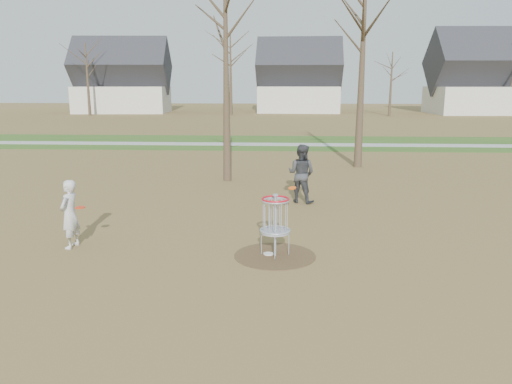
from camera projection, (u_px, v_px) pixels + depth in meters
The scene contains 11 objects.
ground at pixel (275, 256), 10.94m from camera, with size 160.00×160.00×0.00m, color brown.
green_band at pixel (281, 143), 31.41m from camera, with size 160.00×8.00×0.01m, color #2D5119.
footpath at pixel (281, 144), 30.44m from camera, with size 160.00×1.50×0.01m, color #9E9E99.
dirt_circle at pixel (275, 256), 10.94m from camera, with size 1.80×1.80×0.01m, color #47331E.
player_standing at pixel (70, 214), 11.34m from camera, with size 0.58×0.38×1.58m, color silver.
player_throwing at pixel (301, 174), 15.65m from camera, with size 0.90×0.70×1.84m, color #37383D.
disc_grounded at pixel (268, 254), 11.01m from camera, with size 0.22×0.22×0.02m, color white.
discs_in_play at pixel (203, 196), 12.51m from camera, with size 4.99×3.23×0.19m.
disc_golf_basket at pixel (275, 216), 10.74m from camera, with size 0.64×0.64×1.35m.
bare_trees at pixel (303, 64), 44.58m from camera, with size 52.62×44.98×9.00m.
houses_row at pixel (318, 84), 61.19m from camera, with size 56.51×10.01×7.26m.
Camera 1 is at (0.16, -10.39, 3.73)m, focal length 35.00 mm.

